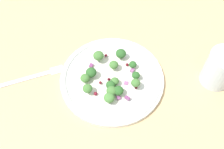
{
  "coord_description": "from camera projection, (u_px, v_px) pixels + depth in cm",
  "views": [
    {
      "loc": [
        30.45,
        18.79,
        61.08
      ],
      "look_at": [
        -2.52,
        -0.83,
        2.7
      ],
      "focal_mm": 42.74,
      "sensor_mm": 36.0,
      "label": 1
    }
  ],
  "objects": [
    {
      "name": "ground_plane",
      "position": [
        110.0,
        90.0,
        0.72
      ],
      "size": [
        180.0,
        180.0,
        2.0
      ],
      "primitive_type": "cube",
      "color": "tan"
    },
    {
      "name": "plate",
      "position": [
        112.0,
        78.0,
        0.71
      ],
      "size": [
        27.75,
        27.75,
        1.7
      ],
      "color": "white",
      "rests_on": "ground_plane"
    },
    {
      "name": "dressing_pool",
      "position": [
        112.0,
        77.0,
        0.71
      ],
      "size": [
        16.1,
        16.1,
        0.2
      ],
      "primitive_type": "cylinder",
      "color": "white",
      "rests_on": "plate"
    },
    {
      "name": "broccoli_floret_0",
      "position": [
        109.0,
        98.0,
        0.66
      ],
      "size": [
        2.71,
        2.71,
        2.75
      ],
      "color": "#ADD18E",
      "rests_on": "plate"
    },
    {
      "name": "broccoli_floret_1",
      "position": [
        99.0,
        56.0,
        0.72
      ],
      "size": [
        2.91,
        2.91,
        2.95
      ],
      "color": "#9EC684",
      "rests_on": "plate"
    },
    {
      "name": "broccoli_floret_2",
      "position": [
        118.0,
        91.0,
        0.67
      ],
      "size": [
        2.6,
        2.6,
        2.63
      ],
      "color": "#8EB77A",
      "rests_on": "plate"
    },
    {
      "name": "broccoli_floret_3",
      "position": [
        115.0,
        81.0,
        0.69
      ],
      "size": [
        2.19,
        2.19,
        2.22
      ],
      "color": "#9EC684",
      "rests_on": "plate"
    },
    {
      "name": "broccoli_floret_4",
      "position": [
        121.0,
        54.0,
        0.73
      ],
      "size": [
        2.85,
        2.85,
        2.89
      ],
      "color": "#ADD18E",
      "rests_on": "plate"
    },
    {
      "name": "broccoli_floret_5",
      "position": [
        133.0,
        65.0,
        0.72
      ],
      "size": [
        2.06,
        2.06,
        2.09
      ],
      "color": "#ADD18E",
      "rests_on": "plate"
    },
    {
      "name": "broccoli_floret_6",
      "position": [
        112.0,
        91.0,
        0.67
      ],
      "size": [
        2.65,
        2.65,
        2.68
      ],
      "color": "#8EB77A",
      "rests_on": "plate"
    },
    {
      "name": "broccoli_floret_7",
      "position": [
        88.0,
        89.0,
        0.67
      ],
      "size": [
        2.48,
        2.48,
        2.51
      ],
      "color": "#ADD18E",
      "rests_on": "plate"
    },
    {
      "name": "broccoli_floret_8",
      "position": [
        114.0,
        65.0,
        0.71
      ],
      "size": [
        2.43,
        2.43,
        2.46
      ],
      "color": "#8EB77A",
      "rests_on": "plate"
    },
    {
      "name": "broccoli_floret_9",
      "position": [
        136.0,
        75.0,
        0.7
      ],
      "size": [
        2.13,
        2.13,
        2.16
      ],
      "color": "#8EB77A",
      "rests_on": "plate"
    },
    {
      "name": "broccoli_floret_10",
      "position": [
        85.0,
        78.0,
        0.69
      ],
      "size": [
        2.5,
        2.5,
        2.53
      ],
      "color": "#ADD18E",
      "rests_on": "plate"
    },
    {
      "name": "broccoli_floret_11",
      "position": [
        136.0,
        83.0,
        0.68
      ],
      "size": [
        2.35,
        2.35,
        2.38
      ],
      "color": "#8EB77A",
      "rests_on": "plate"
    },
    {
      "name": "broccoli_floret_12",
      "position": [
        111.0,
        85.0,
        0.68
      ],
      "size": [
        2.41,
        2.41,
        2.44
      ],
      "color": "#8EB77A",
      "rests_on": "plate"
    },
    {
      "name": "broccoli_floret_13",
      "position": [
        92.0,
        72.0,
        0.7
      ],
      "size": [
        2.83,
        2.83,
        2.86
      ],
      "color": "#8EB77A",
      "rests_on": "plate"
    },
    {
      "name": "cranberry_0",
      "position": [
        127.0,
        65.0,
        0.73
      ],
      "size": [
        0.87,
        0.87,
        0.87
      ],
      "primitive_type": "sphere",
      "color": "maroon",
      "rests_on": "plate"
    },
    {
      "name": "cranberry_1",
      "position": [
        106.0,
        55.0,
        0.74
      ],
      "size": [
        0.81,
        0.81,
        0.81
      ],
      "primitive_type": "sphere",
      "color": "#4C0A14",
      "rests_on": "plate"
    },
    {
      "name": "cranberry_2",
      "position": [
        109.0,
        79.0,
        0.7
      ],
      "size": [
        0.8,
        0.8,
        0.8
      ],
      "primitive_type": "sphere",
      "color": "#4C0A14",
      "rests_on": "plate"
    },
    {
      "name": "cranberry_3",
      "position": [
        96.0,
        94.0,
        0.68
      ],
      "size": [
        0.97,
        0.97,
        0.97
      ],
      "primitive_type": "sphere",
      "color": "maroon",
      "rests_on": "plate"
    },
    {
      "name": "cranberry_4",
      "position": [
        90.0,
        75.0,
        0.71
      ],
      "size": [
        0.87,
        0.87,
        0.87
      ],
      "primitive_type": "sphere",
      "color": "#4C0A14",
      "rests_on": "plate"
    },
    {
      "name": "cranberry_5",
      "position": [
        136.0,
        87.0,
        0.69
      ],
      "size": [
        0.83,
        0.83,
        0.83
      ],
      "primitive_type": "sphere",
      "color": "#4C0A14",
      "rests_on": "plate"
    },
    {
      "name": "cranberry_6",
      "position": [
        100.0,
        83.0,
        0.69
      ],
      "size": [
        0.73,
        0.73,
        0.73
      ],
      "primitive_type": "sphere",
      "color": "maroon",
      "rests_on": "plate"
    },
    {
      "name": "onion_bit_0",
      "position": [
        108.0,
        94.0,
        0.68
      ],
      "size": [
        1.28,
        1.03,
        0.53
      ],
      "primitive_type": "cube",
      "rotation": [
        0.0,
        0.0,
        1.63
      ],
      "color": "#A35B93",
      "rests_on": "plate"
    },
    {
      "name": "onion_bit_1",
      "position": [
        119.0,
        98.0,
        0.67
      ],
      "size": [
        1.31,
        1.32,
        0.34
      ],
      "primitive_type": "cube",
      "rotation": [
        0.0,
        0.0,
        2.51
      ],
      "color": "#934C84",
      "rests_on": "plate"
    },
    {
      "name": "onion_bit_2",
      "position": [
        91.0,
        65.0,
        0.72
      ],
      "size": [
        1.15,
        0.99,
        0.57
      ],
      "primitive_type": "cube",
      "rotation": [
        0.0,
        0.0,
        1.67
      ],
      "color": "#843D75",
      "rests_on": "plate"
    },
    {
      "name": "onion_bit_3",
      "position": [
        132.0,
        70.0,
        0.72
      ],
      "size": [
        1.26,
        0.97,
        0.44
      ],
      "primitive_type": "cube",
      "rotation": [
        0.0,
        0.0,
        3.08
      ],
      "color": "#A35B93",
      "rests_on": "plate"
    },
    {
      "name": "onion_bit_4",
      "position": [
        126.0,
        83.0,
        0.7
      ],
      "size": [
        1.36,
        1.36,
        0.32
      ],
      "primitive_type": "cube",
      "rotation": [
        0.0,
        0.0,
        0.33
      ],
      "color": "#A35B93",
      "rests_on": "plate"
    },
    {
      "name": "onion_bit_5",
      "position": [
        127.0,
        98.0,
        0.67
      ],
      "size": [
        0.9,
        1.4,
        0.57
      ],
      "primitive_type": "cube",
      "rotation": [
        0.0,
        0.0,
        1.49
      ],
      "color": "#843D75",
      "rests_on": "plate"
    },
    {
      "name": "fork",
      "position": [
        34.0,
        76.0,
        0.73
      ],
      "size": [
        15.46,
        13.27,
        0.5
      ],
      "color": "silver",
      "rests_on": "ground_plane"
    },
    {
      "name": "water_glass",
      "position": [
        220.0,
        68.0,
        0.68
      ],
      "size": [
        7.96,
        7.96,
        10.27
      ],
      "primitive_type": "cylinder",
      "color": "silver",
      "rests_on": "ground_plane"
    }
  ]
}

